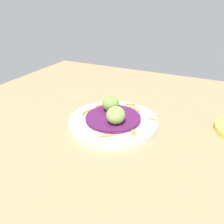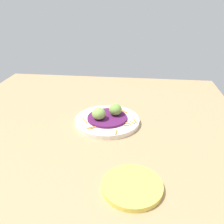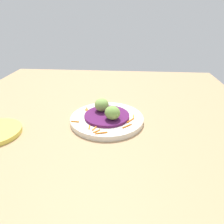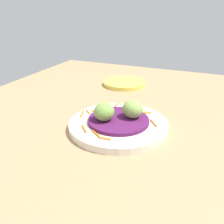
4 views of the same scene
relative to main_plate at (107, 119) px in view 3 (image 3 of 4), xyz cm
name	(u,v)px [view 3 (image 3 of 4)]	position (x,y,z in cm)	size (l,w,h in cm)	color
table_surface	(99,116)	(-5.74, -3.42, -1.81)	(110.00, 110.00, 2.00)	tan
main_plate	(107,119)	(0.00, 0.00, 0.00)	(23.05, 23.05, 1.63)	silver
cabbage_bed	(107,116)	(0.00, 0.00, 1.23)	(14.16, 14.16, 0.84)	#51194C
carrot_garnish	(104,120)	(2.44, -0.76, 1.01)	(19.48, 19.14, 0.40)	orange
guac_scoop_left	(112,113)	(2.70, 1.95, 3.72)	(4.70, 4.53, 4.13)	#759E47
guac_scoop_center	(102,105)	(-2.70, -1.95, 3.77)	(4.79, 4.56, 4.23)	#84A851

